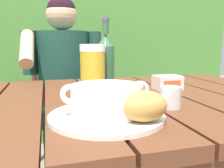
# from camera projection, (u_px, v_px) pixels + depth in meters

# --- Properties ---
(dining_table) EXTENTS (1.43, 0.91, 0.73)m
(dining_table) POSITION_uv_depth(u_px,v_px,m) (113.00, 119.00, 0.88)
(dining_table) COLOR brown
(dining_table) RESTS_ON ground_plane
(hedge_backdrop) EXTENTS (3.21, 0.82, 2.21)m
(hedge_backdrop) POSITION_uv_depth(u_px,v_px,m) (68.00, 34.00, 2.44)
(hedge_backdrop) COLOR #498337
(hedge_backdrop) RESTS_ON ground_plane
(chair_near_diner) EXTENTS (0.42, 0.45, 0.89)m
(chair_near_diner) POSITION_uv_depth(u_px,v_px,m) (63.00, 109.00, 1.72)
(chair_near_diner) COLOR maroon
(chair_near_diner) RESTS_ON ground_plane
(person_eating) EXTENTS (0.48, 0.47, 1.20)m
(person_eating) POSITION_uv_depth(u_px,v_px,m) (64.00, 78.00, 1.49)
(person_eating) COLOR #1A4338
(person_eating) RESTS_ON ground_plane
(serving_plate) EXTENTS (0.29, 0.29, 0.01)m
(serving_plate) POSITION_uv_depth(u_px,v_px,m) (107.00, 116.00, 0.61)
(serving_plate) COLOR white
(serving_plate) RESTS_ON dining_table
(soup_bowl) EXTENTS (0.23, 0.18, 0.08)m
(soup_bowl) POSITION_uv_depth(u_px,v_px,m) (107.00, 99.00, 0.60)
(soup_bowl) COLOR white
(soup_bowl) RESTS_ON serving_plate
(bread_roll) EXTENTS (0.11, 0.09, 0.07)m
(bread_roll) POSITION_uv_depth(u_px,v_px,m) (144.00, 106.00, 0.54)
(bread_roll) COLOR #C18D45
(bread_roll) RESTS_ON serving_plate
(beer_glass) EXTENTS (0.09, 0.09, 0.19)m
(beer_glass) POSITION_uv_depth(u_px,v_px,m) (93.00, 72.00, 0.81)
(beer_glass) COLOR gold
(beer_glass) RESTS_ON dining_table
(beer_bottle) EXTENTS (0.06, 0.06, 0.28)m
(beer_bottle) POSITION_uv_depth(u_px,v_px,m) (106.00, 64.00, 0.86)
(beer_bottle) COLOR #305C3A
(beer_bottle) RESTS_ON dining_table
(water_glass_small) EXTENTS (0.06, 0.06, 0.06)m
(water_glass_small) POSITION_uv_depth(u_px,v_px,m) (170.00, 97.00, 0.70)
(water_glass_small) COLOR silver
(water_glass_small) RESTS_ON dining_table
(butter_tub) EXTENTS (0.11, 0.08, 0.06)m
(butter_tub) POSITION_uv_depth(u_px,v_px,m) (167.00, 82.00, 0.99)
(butter_tub) COLOR white
(butter_tub) RESTS_ON dining_table
(table_knife) EXTENTS (0.17, 0.02, 0.01)m
(table_knife) POSITION_uv_depth(u_px,v_px,m) (146.00, 103.00, 0.75)
(table_knife) COLOR silver
(table_knife) RESTS_ON dining_table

